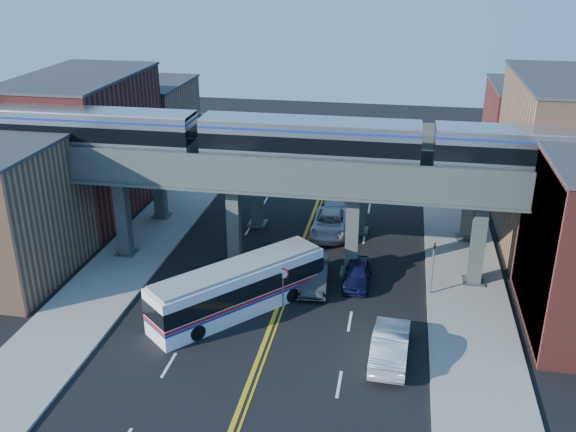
% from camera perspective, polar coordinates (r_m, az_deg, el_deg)
% --- Properties ---
extents(ground, '(120.00, 120.00, 0.00)m').
position_cam_1_polar(ground, '(37.23, -1.78, -10.30)').
color(ground, black).
rests_on(ground, ground).
extents(sidewalk_west, '(5.00, 70.00, 0.16)m').
position_cam_1_polar(sidewalk_west, '(48.78, -12.65, -2.35)').
color(sidewalk_west, gray).
rests_on(sidewalk_west, ground).
extents(sidewalk_east, '(5.00, 70.00, 0.16)m').
position_cam_1_polar(sidewalk_east, '(45.52, 15.28, -4.51)').
color(sidewalk_east, gray).
rests_on(sidewalk_east, ground).
extents(building_west_a, '(8.00, 10.00, 9.00)m').
position_cam_1_polar(building_west_a, '(45.54, -24.15, 0.35)').
color(building_west_a, '#976A4E').
rests_on(building_west_a, ground).
extents(building_west_b, '(8.00, 14.00, 11.00)m').
position_cam_1_polar(building_west_b, '(54.92, -17.57, 6.01)').
color(building_west_b, maroon).
rests_on(building_west_b, ground).
extents(building_west_c, '(8.00, 10.00, 8.00)m').
position_cam_1_polar(building_west_c, '(66.64, -12.40, 8.01)').
color(building_west_c, '#976A4E').
rests_on(building_west_c, ground).
extents(building_east_b, '(8.00, 14.00, 12.00)m').
position_cam_1_polar(building_east_b, '(50.07, 23.51, 4.21)').
color(building_east_b, '#976A4E').
rests_on(building_east_b, ground).
extents(building_east_c, '(8.00, 10.00, 9.00)m').
position_cam_1_polar(building_east_c, '(62.70, 20.92, 6.61)').
color(building_east_c, maroon).
rests_on(building_east_c, ground).
extents(mural_panel, '(0.10, 9.50, 9.50)m').
position_cam_1_polar(mural_panel, '(38.65, 21.09, -2.60)').
color(mural_panel, teal).
rests_on(mural_panel, ground).
extents(elevated_viaduct_near, '(52.00, 3.60, 7.40)m').
position_cam_1_polar(elevated_viaduct_near, '(41.46, 0.40, 3.24)').
color(elevated_viaduct_near, '#434E4D').
rests_on(elevated_viaduct_near, ground).
extents(elevated_viaduct_far, '(52.00, 3.60, 7.40)m').
position_cam_1_polar(elevated_viaduct_far, '(48.03, 1.84, 5.97)').
color(elevated_viaduct_far, '#434E4D').
rests_on(elevated_viaduct_far, ground).
extents(transit_train, '(42.82, 2.68, 3.12)m').
position_cam_1_polar(transit_train, '(40.50, 1.92, 6.65)').
color(transit_train, black).
rests_on(transit_train, elevated_viaduct_near).
extents(stop_sign, '(0.76, 0.09, 2.63)m').
position_cam_1_polar(stop_sign, '(38.81, -0.46, -5.79)').
color(stop_sign, slate).
rests_on(stop_sign, ground).
extents(traffic_signal, '(0.15, 0.18, 4.10)m').
position_cam_1_polar(traffic_signal, '(40.77, 12.76, -4.07)').
color(traffic_signal, slate).
rests_on(traffic_signal, ground).
extents(transit_bus, '(9.33, 10.16, 2.91)m').
position_cam_1_polar(transit_bus, '(38.61, -4.43, -6.47)').
color(transit_bus, white).
rests_on(transit_bus, ground).
extents(car_lane_a, '(1.76, 4.30, 1.46)m').
position_cam_1_polar(car_lane_a, '(42.10, 6.16, -5.11)').
color(car_lane_a, '#10143B').
rests_on(car_lane_a, ground).
extents(car_lane_b, '(2.17, 5.17, 1.66)m').
position_cam_1_polar(car_lane_b, '(41.62, 2.34, -5.17)').
color(car_lane_b, '#292A2C').
rests_on(car_lane_b, ground).
extents(car_lane_c, '(2.79, 5.83, 1.61)m').
position_cam_1_polar(car_lane_c, '(49.23, 3.73, -0.66)').
color(car_lane_c, silver).
rests_on(car_lane_c, ground).
extents(car_lane_d, '(2.30, 5.10, 1.45)m').
position_cam_1_polar(car_lane_d, '(53.17, 4.27, 1.05)').
color(car_lane_d, silver).
rests_on(car_lane_d, ground).
extents(car_parked_curb, '(2.11, 5.47, 1.78)m').
position_cam_1_polar(car_parked_curb, '(35.04, 9.08, -11.20)').
color(car_parked_curb, '#B1B1B6').
rests_on(car_parked_curb, ground).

